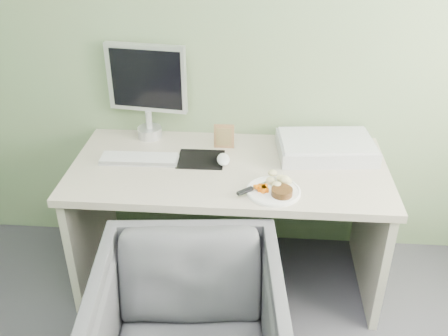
# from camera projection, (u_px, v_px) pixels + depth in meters

# --- Properties ---
(wall_back) EXTENTS (3.50, 0.00, 3.50)m
(wall_back) POSITION_uv_depth(u_px,v_px,m) (235.00, 24.00, 2.53)
(wall_back) COLOR #65835C
(wall_back) RESTS_ON floor
(desk) EXTENTS (1.60, 0.75, 0.73)m
(desk) POSITION_uv_depth(u_px,v_px,m) (229.00, 196.00, 2.61)
(desk) COLOR beige
(desk) RESTS_ON floor
(plate) EXTENTS (0.25, 0.25, 0.01)m
(plate) POSITION_uv_depth(u_px,v_px,m) (273.00, 191.00, 2.31)
(plate) COLOR white
(plate) RESTS_ON desk
(steak) EXTENTS (0.11, 0.11, 0.03)m
(steak) POSITION_uv_depth(u_px,v_px,m) (282.00, 192.00, 2.26)
(steak) COLOR black
(steak) RESTS_ON plate
(potato_pile) EXTENTS (0.12, 0.09, 0.06)m
(potato_pile) POSITION_uv_depth(u_px,v_px,m) (280.00, 179.00, 2.33)
(potato_pile) COLOR tan
(potato_pile) RESTS_ON plate
(carrot_heap) EXTENTS (0.08, 0.08, 0.04)m
(carrot_heap) POSITION_uv_depth(u_px,v_px,m) (262.00, 186.00, 2.29)
(carrot_heap) COLOR #E86304
(carrot_heap) RESTS_ON plate
(steak_knife) EXTENTS (0.18, 0.16, 0.02)m
(steak_knife) POSITION_uv_depth(u_px,v_px,m) (251.00, 189.00, 2.29)
(steak_knife) COLOR silver
(steak_knife) RESTS_ON plate
(mousepad) EXTENTS (0.24, 0.21, 0.00)m
(mousepad) POSITION_uv_depth(u_px,v_px,m) (201.00, 159.00, 2.58)
(mousepad) COLOR black
(mousepad) RESTS_ON desk
(keyboard) EXTENTS (0.39, 0.12, 0.02)m
(keyboard) POSITION_uv_depth(u_px,v_px,m) (139.00, 158.00, 2.56)
(keyboard) COLOR white
(keyboard) RESTS_ON desk
(computer_mouse) EXTENTS (0.08, 0.12, 0.04)m
(computer_mouse) POSITION_uv_depth(u_px,v_px,m) (223.00, 159.00, 2.54)
(computer_mouse) COLOR white
(computer_mouse) RESTS_ON desk
(photo_frame) EXTENTS (0.11, 0.01, 0.14)m
(photo_frame) POSITION_uv_depth(u_px,v_px,m) (224.00, 136.00, 2.66)
(photo_frame) COLOR olive
(photo_frame) RESTS_ON desk
(eyedrop_bottle) EXTENTS (0.03, 0.03, 0.08)m
(eyedrop_bottle) POSITION_uv_depth(u_px,v_px,m) (226.00, 133.00, 2.77)
(eyedrop_bottle) COLOR white
(eyedrop_bottle) RESTS_ON desk
(scanner) EXTENTS (0.52, 0.37, 0.08)m
(scanner) POSITION_uv_depth(u_px,v_px,m) (326.00, 148.00, 2.61)
(scanner) COLOR #ADB0B5
(scanner) RESTS_ON desk
(monitor) EXTENTS (0.44, 0.14, 0.52)m
(monitor) POSITION_uv_depth(u_px,v_px,m) (147.00, 86.00, 2.68)
(monitor) COLOR silver
(monitor) RESTS_ON desk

